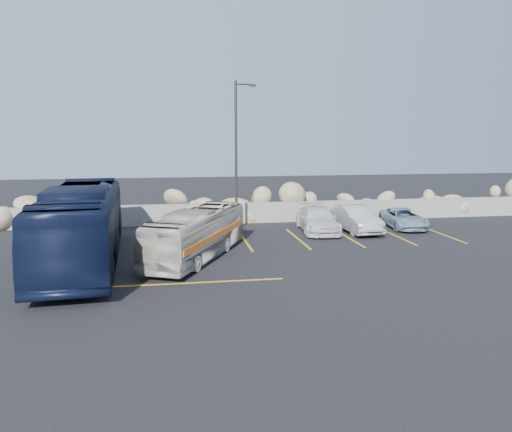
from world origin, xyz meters
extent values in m
plane|color=black|center=(0.00, 0.00, 0.00)|extent=(90.00, 90.00, 0.00)
cube|color=gray|center=(0.00, 12.00, 0.60)|extent=(60.00, 0.40, 1.20)
cube|color=gold|center=(-2.50, 7.00, 0.01)|extent=(0.12, 5.00, 0.01)
cube|color=gold|center=(2.60, 7.00, 0.01)|extent=(0.12, 5.00, 0.01)
cube|color=gold|center=(5.30, 7.00, 0.01)|extent=(0.12, 5.00, 0.01)
cube|color=gold|center=(7.90, 7.00, 0.01)|extent=(0.12, 5.00, 0.01)
cube|color=gold|center=(10.50, 7.00, 0.01)|extent=(0.12, 5.00, 0.01)
cube|color=gold|center=(13.10, 7.00, 0.01)|extent=(0.12, 5.00, 0.01)
cube|color=gold|center=(-1.00, 0.20, 0.01)|extent=(8.00, 0.12, 0.01)
cylinder|color=#2D2A28|center=(2.50, 9.50, 4.00)|extent=(0.14, 0.14, 8.00)
cylinder|color=#2D2A28|center=(2.95, 9.50, 7.80)|extent=(0.90, 0.08, 0.08)
cube|color=#2D2A28|center=(3.40, 9.50, 7.75)|extent=(0.35, 0.18, 0.12)
imported|color=beige|center=(0.09, 3.76, 1.05)|extent=(4.83, 7.60, 2.11)
imported|color=black|center=(-4.54, 3.67, 1.59)|extent=(3.42, 11.60, 3.19)
imported|color=silver|center=(1.69, 8.73, 0.75)|extent=(2.19, 4.56, 1.50)
imported|color=#B2B2B7|center=(8.86, 8.27, 0.70)|extent=(1.67, 4.29, 1.39)
imported|color=silver|center=(6.80, 8.64, 0.66)|extent=(2.20, 4.68, 1.32)
imported|color=#7C94B0|center=(11.91, 8.88, 0.55)|extent=(2.17, 4.07, 1.09)
camera|label=1|loc=(-0.87, -17.02, 5.21)|focal=35.00mm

